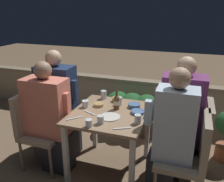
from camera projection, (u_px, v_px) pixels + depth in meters
ground_plane at (110, 169)px, 2.80m from camera, size 16.00×16.00×0.00m
parapet_wall at (139, 99)px, 3.97m from camera, size 9.00×0.18×0.68m
dining_table at (110, 121)px, 2.59m from camera, size 0.80×0.86×0.74m
planter_hedge at (131, 110)px, 3.56m from camera, size 0.80×0.47×0.60m
chair_left_near at (35, 124)px, 2.73m from camera, size 0.45×0.45×0.91m
person_coral_top at (50, 118)px, 2.63m from camera, size 0.52×0.26×1.28m
chair_left_far at (46, 112)px, 3.03m from camera, size 0.45×0.45×0.91m
person_navy_jumper at (59, 104)px, 2.93m from camera, size 0.51×0.26×1.34m
chair_right_near at (192, 152)px, 2.20m from camera, size 0.45×0.45×0.91m
person_blue_shirt at (171, 135)px, 2.21m from camera, size 0.47×0.26×1.33m
chair_right_far at (197, 136)px, 2.47m from camera, size 0.45×0.45×0.91m
person_purple_stripe at (178, 120)px, 2.49m from camera, size 0.50×0.26×1.36m
beer_bottle at (117, 102)px, 2.60m from camera, size 0.06×0.06×0.22m
plate_0 at (110, 117)px, 2.44m from camera, size 0.21×0.21×0.01m
bowl_0 at (99, 105)px, 2.70m from camera, size 0.11×0.11×0.03m
bowl_1 at (138, 112)px, 2.52m from camera, size 0.14×0.14×0.03m
bowl_2 at (134, 105)px, 2.67m from camera, size 0.13×0.13×0.04m
bowl_3 at (117, 99)px, 2.84m from camera, size 0.12×0.12×0.05m
glass_cup_0 at (104, 95)px, 2.92m from camera, size 0.07×0.07×0.10m
glass_cup_1 at (85, 104)px, 2.67m from camera, size 0.08×0.08×0.08m
glass_cup_2 at (119, 101)px, 2.73m from camera, size 0.07×0.07×0.09m
glass_cup_3 at (101, 120)px, 2.29m from camera, size 0.07×0.07×0.08m
glass_cup_4 at (89, 123)px, 2.23m from camera, size 0.07×0.07×0.08m
glass_cup_5 at (138, 119)px, 2.30m from camera, size 0.07×0.07×0.09m
fork_0 at (74, 118)px, 2.41m from camera, size 0.13×0.14×0.01m
fork_1 at (90, 113)px, 2.53m from camera, size 0.16×0.09×0.01m
fork_2 at (122, 128)px, 2.21m from camera, size 0.16×0.10×0.01m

